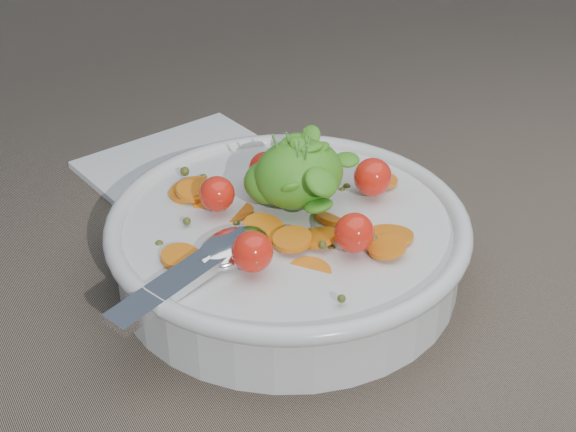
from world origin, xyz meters
TOP-DOWN VIEW (x-y plane):
  - ground at (0.00, 0.00)m, footprint 6.00×6.00m
  - bowl at (-0.03, -0.03)m, footprint 0.30×0.28m
  - napkin at (-0.03, 0.17)m, footprint 0.20×0.18m

SIDE VIEW (x-z plane):
  - ground at x=0.00m, z-range 0.00..0.00m
  - napkin at x=-0.03m, z-range 0.00..0.01m
  - bowl at x=-0.03m, z-range -0.03..0.09m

